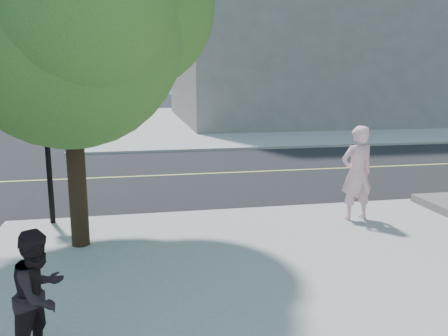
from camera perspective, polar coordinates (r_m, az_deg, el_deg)
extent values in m
plane|color=black|center=(10.80, -20.04, -6.45)|extent=(140.00, 140.00, 0.00)
cube|color=black|center=(15.11, -17.48, -1.28)|extent=(140.00, 9.00, 0.01)
cube|color=#9D9C98|center=(33.92, 9.33, 5.93)|extent=(29.00, 25.00, 0.12)
cube|color=slate|center=(34.64, 10.23, 17.72)|extent=(18.00, 16.00, 14.00)
imported|color=#F2B0C9|center=(10.22, 16.00, -0.62)|extent=(0.79, 0.57, 2.02)
imported|color=black|center=(5.54, -21.71, -14.24)|extent=(0.83, 0.89, 1.47)
cylinder|color=black|center=(8.60, -17.76, 1.16)|extent=(0.32, 0.32, 3.22)
sphere|color=#41752B|center=(8.51, -18.66, 15.52)|extent=(3.94, 3.94, 3.94)
sphere|color=#41752B|center=(9.04, -11.29, 19.03)|extent=(3.04, 3.04, 3.04)
sphere|color=#41752B|center=(7.53, -16.96, 18.30)|extent=(2.68, 2.68, 2.68)
cylinder|color=black|center=(10.09, -20.99, 4.05)|extent=(0.11, 0.11, 3.80)
cube|color=white|center=(10.02, -20.91, 6.61)|extent=(0.50, 0.04, 0.18)
cube|color=navy|center=(10.06, -20.73, 4.05)|extent=(0.41, 0.04, 0.50)
imported|color=black|center=(10.02, -21.47, 10.73)|extent=(0.15, 0.18, 0.91)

